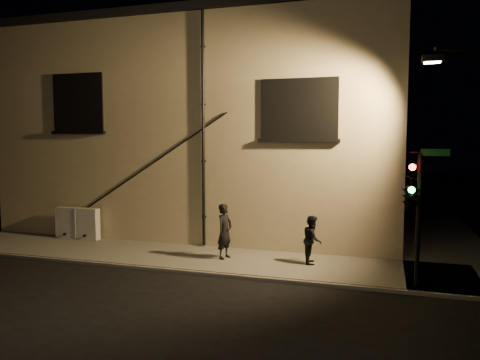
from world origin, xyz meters
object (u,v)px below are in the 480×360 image
(utility_cabinet, at_px, (78,223))
(pedestrian_b, at_px, (312,240))
(pedestrian_a, at_px, (225,231))
(traffic_signal, at_px, (411,195))

(utility_cabinet, bearing_deg, pedestrian_b, -5.72)
(pedestrian_a, relative_size, traffic_signal, 0.49)
(utility_cabinet, distance_m, traffic_signal, 12.43)
(traffic_signal, bearing_deg, utility_cabinet, 168.20)
(pedestrian_b, bearing_deg, utility_cabinet, 77.15)
(pedestrian_b, height_order, traffic_signal, traffic_signal)
(utility_cabinet, height_order, pedestrian_b, pedestrian_b)
(pedestrian_a, distance_m, traffic_signal, 5.94)
(traffic_signal, bearing_deg, pedestrian_a, 166.23)
(pedestrian_a, xyz_separation_m, pedestrian_b, (2.81, 0.22, -0.14))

